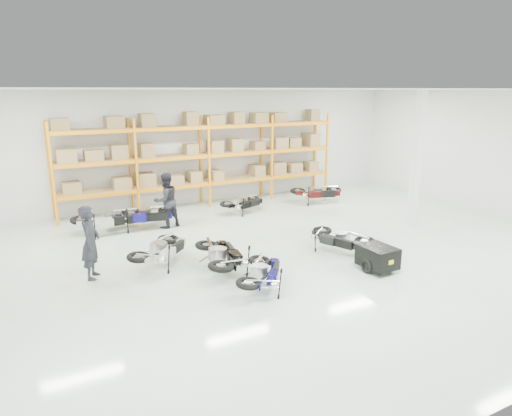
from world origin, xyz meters
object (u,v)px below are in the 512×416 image
moto_back_d (317,189)px  person_back (166,200)px  moto_silver_left (161,245)px  person_left (90,242)px  moto_black_far_left (222,251)px  moto_back_a (144,211)px  moto_back_b (108,215)px  moto_touring_right (339,234)px  moto_back_c (244,200)px  trailer (378,257)px  moto_blue_centre (263,268)px

moto_back_d → person_back: bearing=113.1°
moto_silver_left → person_left: bearing=48.0°
moto_black_far_left → person_left: (-2.97, 1.16, 0.34)m
moto_back_a → person_back: size_ratio=1.03×
person_back → moto_back_b: bearing=-24.2°
moto_silver_left → person_left: person_left is taller
moto_back_b → moto_back_a: bearing=-91.2°
moto_silver_left → person_back: size_ratio=0.96×
moto_touring_right → person_left: bearing=149.0°
moto_back_c → trailer: bearing=166.8°
moto_back_a → moto_back_b: moto_back_b is taller
person_back → person_left: bearing=32.7°
moto_blue_centre → person_back: 5.87m
moto_back_b → person_back: 1.89m
moto_back_b → moto_back_c: bearing=-89.4°
moto_silver_left → trailer: moto_silver_left is taller
trailer → moto_back_c: bearing=92.2°
moto_silver_left → moto_back_a: (0.45, 3.54, 0.04)m
moto_back_c → moto_back_a: bearing=76.0°
person_left → moto_blue_centre: bearing=-105.1°
moto_blue_centre → person_back: person_back is taller
moto_silver_left → person_back: person_back is taller
moto_silver_left → moto_touring_right: bearing=-149.5°
moto_touring_right → trailer: moto_touring_right is taller
moto_touring_right → trailer: 1.60m
moto_back_a → person_back: person_back is taller
moto_back_b → person_left: person_left is taller
moto_blue_centre → person_left: size_ratio=0.91×
moto_back_a → moto_silver_left: bearing=-174.5°
moto_touring_right → moto_back_c: 5.15m
moto_blue_centre → moto_silver_left: (-1.63, 2.57, 0.03)m
trailer → person_left: person_left is taller
moto_touring_right → moto_back_d: (2.89, 5.12, 0.04)m
person_back → moto_back_c: bearing=172.8°
moto_touring_right → person_left: person_left is taller
trailer → person_left: bearing=153.8°
moto_back_d → moto_touring_right: bearing=169.5°
moto_back_d → person_left: person_left is taller
moto_back_d → person_back: 6.51m
moto_black_far_left → moto_back_d: size_ratio=1.01×
moto_blue_centre → moto_black_far_left: bearing=-35.0°
person_left → moto_back_d: bearing=-46.2°
moto_black_far_left → person_left: 3.20m
moto_blue_centre → moto_back_c: size_ratio=1.04×
moto_touring_right → person_back: bearing=108.4°
moto_black_far_left → moto_silver_left: bearing=-35.0°
moto_black_far_left → person_back: bearing=-79.5°
moto_back_a → moto_back_b: 1.15m
moto_blue_centre → moto_back_b: bearing=-30.7°
moto_black_far_left → moto_touring_right: (3.52, -0.18, -0.05)m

